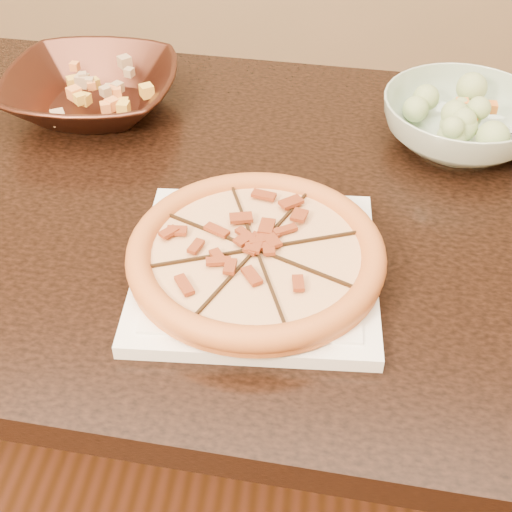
{
  "coord_description": "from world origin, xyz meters",
  "views": [
    {
      "loc": [
        0.2,
        -0.59,
        1.34
      ],
      "look_at": [
        0.13,
        0.03,
        0.78
      ],
      "focal_mm": 50.0,
      "sensor_mm": 36.0,
      "label": 1
    }
  ],
  "objects_px": {
    "dining_table": "(205,252)",
    "salad_bowl": "(461,122)",
    "plate": "(256,268)",
    "pizza": "(256,253)",
    "bronze_bowl": "(92,91)"
  },
  "relations": [
    {
      "from": "dining_table",
      "to": "pizza",
      "type": "distance_m",
      "value": 0.24
    },
    {
      "from": "dining_table",
      "to": "pizza",
      "type": "xyz_separation_m",
      "value": [
        0.1,
        -0.16,
        0.15
      ]
    },
    {
      "from": "plate",
      "to": "pizza",
      "type": "relative_size",
      "value": 0.98
    },
    {
      "from": "dining_table",
      "to": "bronze_bowl",
      "type": "relative_size",
      "value": 4.88
    },
    {
      "from": "dining_table",
      "to": "bronze_bowl",
      "type": "height_order",
      "value": "bronze_bowl"
    },
    {
      "from": "dining_table",
      "to": "plate",
      "type": "height_order",
      "value": "plate"
    },
    {
      "from": "dining_table",
      "to": "bronze_bowl",
      "type": "bearing_deg",
      "value": 136.49
    },
    {
      "from": "plate",
      "to": "salad_bowl",
      "type": "distance_m",
      "value": 0.42
    },
    {
      "from": "bronze_bowl",
      "to": "salad_bowl",
      "type": "bearing_deg",
      "value": -3.4
    },
    {
      "from": "dining_table",
      "to": "salad_bowl",
      "type": "distance_m",
      "value": 0.43
    },
    {
      "from": "bronze_bowl",
      "to": "salad_bowl",
      "type": "xyz_separation_m",
      "value": [
        0.57,
        -0.03,
        0.0
      ]
    },
    {
      "from": "pizza",
      "to": "salad_bowl",
      "type": "bearing_deg",
      "value": 50.57
    },
    {
      "from": "dining_table",
      "to": "salad_bowl",
      "type": "height_order",
      "value": "salad_bowl"
    },
    {
      "from": "dining_table",
      "to": "salad_bowl",
      "type": "relative_size",
      "value": 5.57
    },
    {
      "from": "plate",
      "to": "bronze_bowl",
      "type": "bearing_deg",
      "value": 130.27
    }
  ]
}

